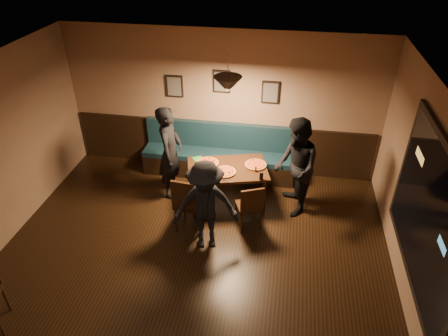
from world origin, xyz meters
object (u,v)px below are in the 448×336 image
at_px(chair_near_right, 249,205).
at_px(tabasco_bottle, 256,169).
at_px(chair_near_left, 190,202).
at_px(diner_right, 295,167).
at_px(soda_glass, 261,176).
at_px(dining_table, 227,185).
at_px(diner_left, 170,153).
at_px(booth_bench, 219,152).
at_px(diner_front, 206,206).

distance_m(chair_near_right, tabasco_bottle, 0.66).
relative_size(chair_near_left, diner_right, 0.59).
distance_m(chair_near_left, soda_glass, 1.24).
bearing_deg(dining_table, diner_right, -15.85).
height_order(diner_right, tabasco_bottle, diner_right).
distance_m(dining_table, chair_near_left, 0.92).
height_order(chair_near_right, diner_right, diner_right).
bearing_deg(tabasco_bottle, diner_left, 174.48).
bearing_deg(soda_glass, diner_right, 23.37).
height_order(soda_glass, tabasco_bottle, soda_glass).
relative_size(diner_left, soda_glass, 12.14).
bearing_deg(chair_near_right, booth_bench, 94.16).
bearing_deg(booth_bench, diner_right, -31.68).
relative_size(booth_bench, diner_right, 1.72).
xyz_separation_m(dining_table, tabasco_bottle, (0.50, -0.04, 0.43)).
height_order(chair_near_left, chair_near_right, chair_near_left).
xyz_separation_m(diner_left, diner_front, (0.90, -1.26, -0.11)).
xyz_separation_m(chair_near_right, diner_left, (-1.50, 0.70, 0.44)).
distance_m(booth_bench, diner_front, 2.05).
height_order(booth_bench, dining_table, booth_bench).
bearing_deg(chair_near_right, diner_right, 16.46).
xyz_separation_m(diner_right, diner_front, (-1.30, -1.13, -0.11)).
bearing_deg(diner_right, diner_front, -61.93).
bearing_deg(diner_front, chair_near_right, 30.38).
xyz_separation_m(diner_right, soda_glass, (-0.55, -0.24, -0.07)).
height_order(chair_near_left, diner_left, diner_left).
relative_size(dining_table, diner_left, 0.78).
bearing_deg(tabasco_bottle, booth_bench, 130.76).
xyz_separation_m(chair_near_right, soda_glass, (0.15, 0.34, 0.37)).
bearing_deg(tabasco_bottle, soda_glass, -62.23).
bearing_deg(dining_table, booth_bench, 93.73).
height_order(booth_bench, soda_glass, booth_bench).
distance_m(booth_bench, chair_near_left, 1.65).
height_order(booth_bench, tabasco_bottle, booth_bench).
distance_m(chair_near_left, tabasco_bottle, 1.25).
bearing_deg(diner_front, soda_glass, 37.38).
bearing_deg(diner_left, diner_front, -143.76).
xyz_separation_m(diner_front, soda_glass, (0.75, 0.90, 0.04)).
xyz_separation_m(diner_left, soda_glass, (1.65, -0.36, -0.07)).
distance_m(diner_left, diner_front, 1.55).
bearing_deg(tabasco_bottle, diner_right, 2.05).
height_order(diner_left, diner_right, diner_right).
distance_m(dining_table, diner_left, 1.17).
height_order(chair_near_left, diner_right, diner_right).
bearing_deg(diner_front, chair_near_left, 118.67).
bearing_deg(diner_left, chair_near_left, -146.63).
distance_m(booth_bench, soda_glass, 1.48).
height_order(booth_bench, diner_left, diner_left).
bearing_deg(tabasco_bottle, diner_front, -119.95).
relative_size(chair_near_right, diner_left, 0.49).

